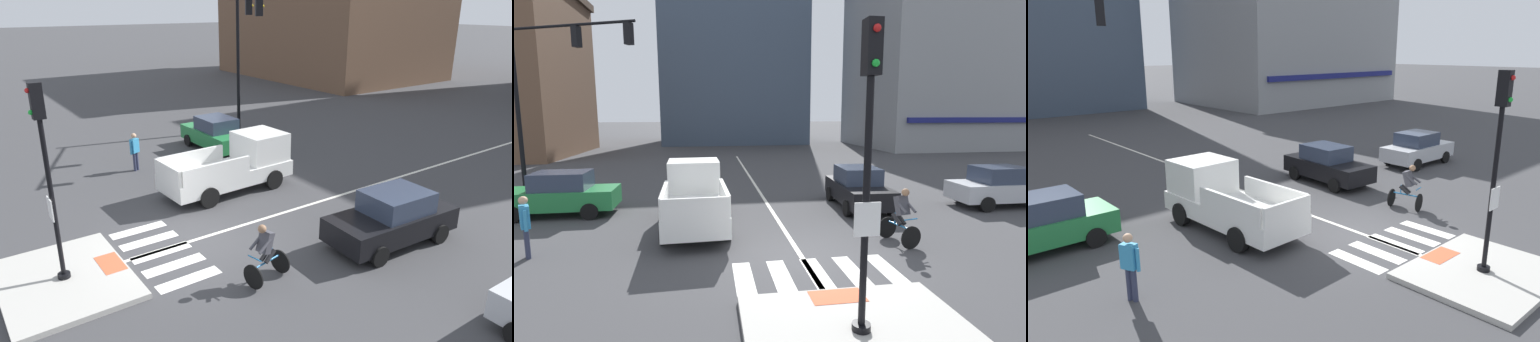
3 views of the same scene
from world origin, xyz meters
TOP-DOWN VIEW (x-y plane):
  - ground_plane at (0.00, 0.00)m, footprint 300.00×300.00m
  - traffic_island at (0.00, -3.69)m, footprint 3.97×3.14m
  - tactile_pad_front at (0.00, -2.47)m, footprint 1.10×0.60m
  - signal_pole at (0.00, -3.69)m, footprint 0.44×0.38m
  - crosswalk_stripe_a at (-1.75, -0.98)m, footprint 0.44×1.80m
  - crosswalk_stripe_b at (-0.88, -0.98)m, footprint 0.44×1.80m
  - crosswalk_stripe_c at (0.00, -0.98)m, footprint 0.44×1.80m
  - crosswalk_stripe_d at (0.88, -0.98)m, footprint 0.44×1.80m
  - crosswalk_stripe_e at (1.75, -0.98)m, footprint 0.44×1.80m
  - lane_centre_line at (-0.11, 10.00)m, footprint 0.14×28.00m
  - traffic_light_mast at (-8.89, 7.91)m, footprint 5.49×2.52m
  - car_black_eastbound_mid at (3.42, 5.01)m, footprint 2.03×4.19m
  - car_green_cross_left at (-8.00, 5.60)m, footprint 4.12×1.88m
  - pickup_truck_white_westbound_near at (-3.01, 3.64)m, footprint 2.23×5.18m
  - cyclist at (2.97, 0.63)m, footprint 0.87×1.20m
  - pedestrian_at_curb_left at (-7.27, 1.16)m, footprint 0.36×0.50m

SIDE VIEW (x-z plane):
  - ground_plane at x=0.00m, z-range 0.00..0.00m
  - crosswalk_stripe_a at x=-1.75m, z-range 0.00..0.01m
  - crosswalk_stripe_b at x=-0.88m, z-range 0.00..0.01m
  - crosswalk_stripe_c at x=0.00m, z-range 0.00..0.01m
  - crosswalk_stripe_d at x=0.88m, z-range 0.00..0.01m
  - crosswalk_stripe_e at x=1.75m, z-range 0.00..0.01m
  - lane_centre_line at x=-0.11m, z-range 0.00..0.01m
  - traffic_island at x=0.00m, z-range 0.00..0.15m
  - tactile_pad_front at x=0.00m, z-range 0.15..0.16m
  - car_black_eastbound_mid at x=3.42m, z-range -0.01..1.63m
  - car_green_cross_left at x=-8.00m, z-range -0.01..1.63m
  - cyclist at x=2.97m, z-range 0.03..1.71m
  - pickup_truck_white_westbound_near at x=-3.01m, z-range -0.06..2.02m
  - pedestrian_at_curb_left at x=-7.27m, z-range 0.15..1.82m
  - signal_pole at x=0.00m, z-range 0.66..5.72m
  - traffic_light_mast at x=-8.89m, z-range 1.44..8.91m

